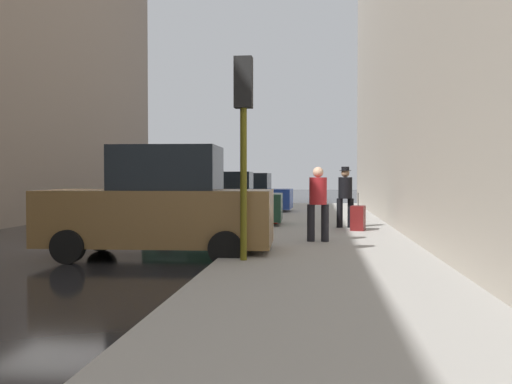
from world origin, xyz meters
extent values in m
plane|color=black|center=(0.00, 0.00, 0.00)|extent=(120.00, 120.00, 0.00)
cube|color=gray|center=(6.00, 0.00, 0.07)|extent=(4.00, 40.00, 0.15)
cube|color=brown|center=(2.60, -1.08, 0.82)|extent=(4.66, 1.99, 1.10)
cube|color=black|center=(2.80, -1.08, 1.80)|extent=(2.12, 1.63, 0.90)
cylinder|color=black|center=(1.08, -0.21, 0.32)|extent=(0.65, 0.24, 0.64)
cylinder|color=black|center=(1.14, -2.05, 0.32)|extent=(0.65, 0.24, 0.64)
cylinder|color=black|center=(4.06, -0.11, 0.32)|extent=(0.65, 0.24, 0.64)
cylinder|color=black|center=(4.12, -1.95, 0.32)|extent=(0.65, 0.24, 0.64)
cube|color=#193828|center=(2.60, 5.37, 0.69)|extent=(4.25, 1.96, 0.84)
cube|color=black|center=(2.80, 5.38, 1.44)|extent=(1.94, 1.62, 0.70)
cylinder|color=black|center=(1.21, 6.25, 0.32)|extent=(0.65, 0.24, 0.64)
cylinder|color=black|center=(1.26, 4.41, 0.32)|extent=(0.65, 0.24, 0.64)
cylinder|color=black|center=(3.94, 6.33, 0.32)|extent=(0.65, 0.24, 0.64)
cylinder|color=black|center=(3.99, 4.49, 0.32)|extent=(0.65, 0.24, 0.64)
cube|color=navy|center=(2.60, 12.11, 0.69)|extent=(4.26, 1.99, 0.84)
cube|color=black|center=(2.80, 12.11, 1.44)|extent=(1.94, 1.63, 0.70)
cylinder|color=black|center=(1.27, 13.08, 0.32)|extent=(0.65, 0.24, 0.64)
cylinder|color=black|center=(1.20, 11.24, 0.32)|extent=(0.65, 0.24, 0.64)
cylinder|color=black|center=(4.00, 12.98, 0.32)|extent=(0.65, 0.24, 0.64)
cylinder|color=black|center=(3.93, 11.15, 0.32)|extent=(0.65, 0.24, 0.64)
cylinder|color=red|center=(4.45, 5.56, 0.43)|extent=(0.22, 0.22, 0.55)
sphere|color=red|center=(4.45, 5.56, 0.76)|extent=(0.20, 0.20, 0.20)
cylinder|color=red|center=(4.29, 5.56, 0.45)|extent=(0.10, 0.09, 0.09)
cylinder|color=red|center=(4.61, 5.56, 0.45)|extent=(0.10, 0.09, 0.09)
cylinder|color=#514C0F|center=(4.50, -2.27, 1.95)|extent=(0.12, 0.12, 3.60)
cube|color=black|center=(4.50, -2.27, 3.30)|extent=(0.32, 0.24, 0.90)
sphere|color=red|center=(4.50, -2.13, 3.58)|extent=(0.14, 0.14, 0.14)
sphere|color=yellow|center=(4.50, -2.13, 3.30)|extent=(0.14, 0.14, 0.14)
sphere|color=green|center=(4.50, -2.13, 3.02)|extent=(0.14, 0.14, 0.14)
cylinder|color=black|center=(6.45, 4.47, 0.57)|extent=(0.20, 0.20, 0.85)
cylinder|color=black|center=(6.77, 4.51, 0.57)|extent=(0.20, 0.20, 0.85)
cylinder|color=black|center=(6.61, 4.49, 1.31)|extent=(0.44, 0.44, 0.62)
sphere|color=#997051|center=(6.61, 4.49, 1.74)|extent=(0.24, 0.24, 0.24)
cylinder|color=black|center=(6.61, 4.49, 1.81)|extent=(0.34, 0.34, 0.02)
cylinder|color=black|center=(6.61, 4.49, 1.87)|extent=(0.23, 0.23, 0.11)
cylinder|color=black|center=(5.98, 0.80, 0.57)|extent=(0.19, 0.19, 0.85)
cylinder|color=black|center=(5.66, 0.82, 0.57)|extent=(0.19, 0.19, 0.85)
cylinder|color=#A51E23|center=(5.82, 0.81, 1.31)|extent=(0.42, 0.42, 0.62)
sphere|color=tan|center=(5.82, 0.81, 1.74)|extent=(0.24, 0.24, 0.24)
cube|color=#591414|center=(6.93, 3.69, 0.49)|extent=(0.46, 0.62, 0.68)
cylinder|color=#333333|center=(6.93, 3.69, 1.01)|extent=(0.02, 0.02, 0.36)
camera|label=1|loc=(5.81, -12.29, 1.64)|focal=40.00mm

